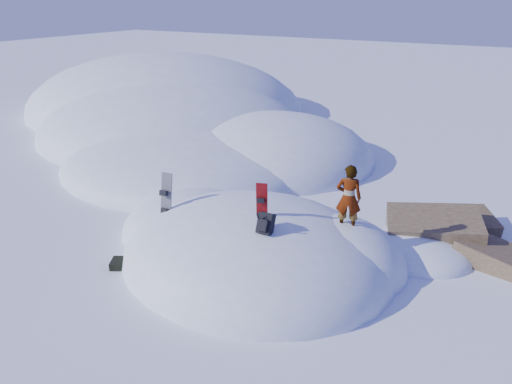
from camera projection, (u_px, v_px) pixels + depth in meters
The scene contains 9 objects.
ground at pixel (255, 262), 12.54m from camera, with size 120.00×120.00×0.00m, color white.
snow_mound at pixel (254, 256), 12.81m from camera, with size 8.00×6.00×3.00m.
snow_ridge at pixel (176, 125), 25.32m from camera, with size 21.50×18.50×6.40m.
rock_outcrop at pixel (433, 248), 13.20m from camera, with size 4.68×4.41×1.68m.
snowboard_red at pixel (262, 210), 11.48m from camera, with size 0.31×0.26×1.39m.
snowboard_dark at pixel (166, 203), 12.78m from camera, with size 0.33×0.33×1.61m.
backpack at pixel (265, 224), 10.90m from camera, with size 0.35×0.45×0.56m.
gear_pile at pixel (127, 263), 12.26m from camera, with size 0.88×0.71×0.23m.
person at pixel (349, 198), 11.53m from camera, with size 0.59×0.39×1.62m, color slate.
Camera 1 is at (5.58, -9.45, 6.31)m, focal length 35.00 mm.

